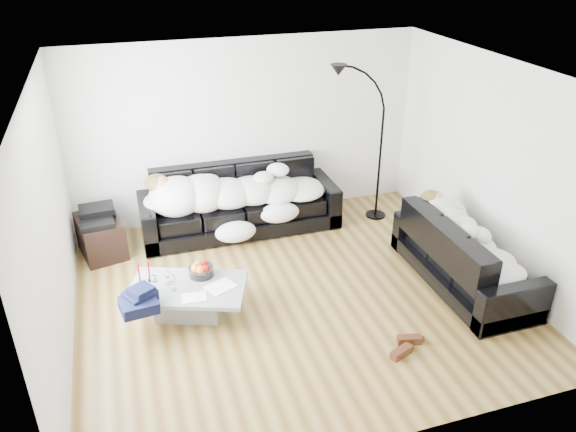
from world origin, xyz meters
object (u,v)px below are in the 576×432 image
object	(u,v)px
sofa_back	(240,200)
fruit_bowl	(201,269)
shoes	(405,346)
av_cabinet	(101,236)
sleeper_back	(240,188)
candle_right	(149,271)
wine_glass_a	(168,278)
sofa_right	(465,253)
candle_left	(139,274)
floor_lamp	(380,152)
wine_glass_b	(154,283)
sleeper_right	(468,237)
stereo	(97,215)
coffee_table	(189,300)
wine_glass_c	(173,283)

from	to	relation	value
sofa_back	fruit_bowl	size ratio (longest dim) A/B	9.88
shoes	av_cabinet	xyz separation A→B (m)	(-2.93, 2.95, 0.21)
sleeper_back	candle_right	world-z (taller)	sleeper_back
wine_glass_a	av_cabinet	size ratio (longest dim) A/B	0.22
sofa_right	candle_left	xyz separation A→B (m)	(-3.76, 0.57, 0.08)
sofa_right	floor_lamp	xyz separation A→B (m)	(-0.23, 1.93, 0.60)
wine_glass_b	av_cabinet	size ratio (longest dim) A/B	0.25
sleeper_right	candle_left	distance (m)	3.81
sleeper_right	stereo	bearing A→B (deg)	63.99
coffee_table	candle_right	xyz separation A→B (m)	(-0.38, 0.23, 0.31)
sofa_right	av_cabinet	bearing A→B (deg)	63.99
sleeper_back	sofa_back	bearing A→B (deg)	90.00
wine_glass_b	floor_lamp	size ratio (longest dim) A/B	0.09
wine_glass_b	candle_right	bearing A→B (deg)	100.99
coffee_table	sofa_right	bearing A→B (deg)	-6.40
wine_glass_a	candle_left	xyz separation A→B (m)	(-0.29, 0.10, 0.05)
wine_glass_a	candle_left	world-z (taller)	candle_left
coffee_table	stereo	xyz separation A→B (m)	(-0.90, 1.67, 0.39)
wine_glass_a	candle_right	bearing A→B (deg)	144.95
sofa_right	wine_glass_b	xyz separation A→B (m)	(-3.62, 0.41, 0.05)
sleeper_right	av_cabinet	size ratio (longest dim) A/B	2.35
candle_left	sleeper_right	bearing A→B (deg)	-8.59
av_cabinet	candle_right	bearing A→B (deg)	-82.65
fruit_bowl	sleeper_back	bearing A→B (deg)	62.29
fruit_bowl	shoes	distance (m)	2.38
coffee_table	floor_lamp	distance (m)	3.52
sofa_back	wine_glass_c	size ratio (longest dim) A/B	14.56
sofa_right	fruit_bowl	distance (m)	3.13
wine_glass_c	stereo	distance (m)	1.86
fruit_bowl	shoes	bearing A→B (deg)	-38.31
fruit_bowl	stereo	bearing A→B (deg)	126.06
sofa_back	candle_right	bearing A→B (deg)	-131.71
shoes	stereo	xyz separation A→B (m)	(-2.93, 2.95, 0.53)
candle_left	candle_right	world-z (taller)	candle_left
sofa_right	floor_lamp	bearing A→B (deg)	6.89
wine_glass_c	stereo	size ratio (longest dim) A/B	0.43
fruit_bowl	wine_glass_b	bearing A→B (deg)	-165.90
stereo	floor_lamp	bearing A→B (deg)	-5.75
sleeper_right	wine_glass_b	xyz separation A→B (m)	(-3.62, 0.41, -0.17)
sofa_back	floor_lamp	distance (m)	2.12
candle_right	floor_lamp	world-z (taller)	floor_lamp
sofa_right	wine_glass_b	distance (m)	3.64
sleeper_right	coffee_table	size ratio (longest dim) A/B	1.38
sofa_right	wine_glass_c	bearing A→B (deg)	84.29
sleeper_back	av_cabinet	world-z (taller)	sleeper_back
wine_glass_a	candle_left	distance (m)	0.31
sofa_back	wine_glass_c	distance (m)	2.16
wine_glass_a	candle_right	xyz separation A→B (m)	(-0.19, 0.13, 0.04)
floor_lamp	sleeper_back	bearing A→B (deg)	170.75
fruit_bowl	sleeper_right	bearing A→B (deg)	-9.96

